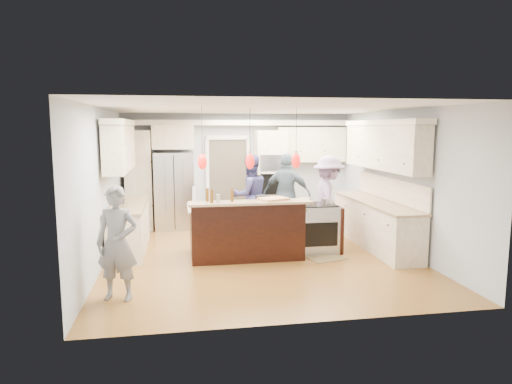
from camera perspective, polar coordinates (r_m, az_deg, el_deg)
The scene contains 23 objects.
ground_plane at distance 8.56m, azimuth 0.40°, elevation -7.97°, with size 6.00×6.00×0.00m, color #A7712E.
room_shell at distance 8.24m, azimuth 0.41°, elevation 4.27°, with size 5.54×6.04×2.72m.
refrigerator at distance 10.84m, azimuth -10.17°, elevation 0.16°, with size 0.90×0.70×1.80m, color #B7B7BC.
oven_column at distance 11.05m, azimuth 1.81°, elevation 1.74°, with size 0.72×0.69×2.30m.
back_upper_cabinets at distance 10.90m, azimuth -6.03°, elevation 4.35°, with size 5.30×0.61×2.54m.
right_counter_run at distance 9.35m, azimuth 14.99°, elevation -0.27°, with size 0.64×3.10×2.51m.
left_cabinets at distance 9.05m, azimuth -15.95°, elevation -0.56°, with size 0.64×2.30×2.51m.
kitchen_island at distance 8.47m, azimuth -1.34°, elevation -4.76°, with size 2.10×1.46×1.12m.
island_range at distance 8.86m, azimuth 7.67°, elevation -4.45°, with size 0.82×0.71×0.92m.
pendant_lights at distance 7.70m, azimuth -0.76°, elevation 3.90°, with size 1.75×0.15×1.03m.
person_bar_end at distance 6.55m, azimuth -16.96°, elevation -6.17°, with size 0.58×0.38×1.58m, color slate.
person_far_left at distance 9.93m, azimuth -0.77°, elevation -0.46°, with size 0.87×0.68×1.79m, color navy.
person_far_right at distance 10.08m, azimuth 3.87°, elevation -0.29°, with size 1.06×0.44×1.81m, color #485B65.
person_range_side at distance 9.53m, azimuth 9.05°, elevation -0.88°, with size 1.16×0.67×1.80m, color gray.
floor_rug at distance 8.70m, azimuth 7.84°, elevation -7.74°, with size 0.66×0.97×0.01m, color olive.
water_bottle at distance 7.70m, azimuth -7.74°, elevation -0.32°, with size 0.06×0.06×0.26m, color silver.
beer_bottle_a at distance 7.75m, azimuth -6.12°, elevation -0.36°, with size 0.06×0.06×0.23m, color #492E0D.
beer_bottle_b at distance 7.62m, azimuth -5.58°, elevation -0.50°, with size 0.06×0.06×0.23m, color #492E0D.
beer_bottle_c at distance 7.73m, azimuth -3.01°, elevation -0.40°, with size 0.05×0.05×0.21m, color #492E0D.
drink_can at distance 7.64m, azimuth -4.77°, elevation -0.82°, with size 0.07×0.07×0.13m, color #B7B7BC.
cutting_board at distance 7.90m, azimuth 2.20°, elevation -0.87°, with size 0.47×0.34×0.04m, color tan.
pot_large at distance 8.67m, azimuth 6.12°, elevation -1.13°, with size 0.23×0.23×0.13m, color #B7B7BC.
pot_small at distance 8.83m, azimuth 8.86°, elevation -1.10°, with size 0.21×0.21×0.11m, color #B7B7BC.
Camera 1 is at (-1.45, -8.10, 2.35)m, focal length 32.00 mm.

